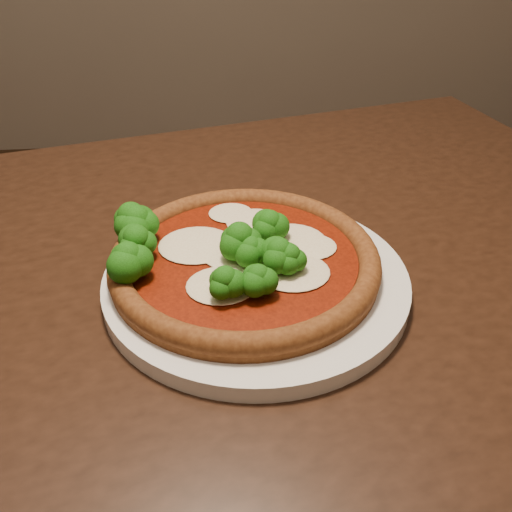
{
  "coord_description": "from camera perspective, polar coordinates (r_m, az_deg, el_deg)",
  "views": [
    {
      "loc": [
        0.15,
        -0.61,
        1.12
      ],
      "look_at": [
        0.19,
        -0.13,
        0.79
      ],
      "focal_mm": 40.0,
      "sensor_mm": 36.0,
      "label": 1
    }
  ],
  "objects": [
    {
      "name": "pizza",
      "position": [
        0.59,
        -2.05,
        0.03
      ],
      "size": [
        0.28,
        0.28,
        0.06
      ],
      "rotation": [
        0.0,
        0.0,
        -0.0
      ],
      "color": "brown",
      "rests_on": "plate"
    },
    {
      "name": "plate",
      "position": [
        0.6,
        -0.0,
        -2.44
      ],
      "size": [
        0.32,
        0.32,
        0.02
      ],
      "primitive_type": "cylinder",
      "color": "white",
      "rests_on": "dining_table"
    },
    {
      "name": "dining_table",
      "position": [
        0.68,
        -5.14,
        -8.73
      ],
      "size": [
        1.37,
        1.09,
        0.75
      ],
      "rotation": [
        0.0,
        0.0,
        0.24
      ],
      "color": "black",
      "rests_on": "floor"
    }
  ]
}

